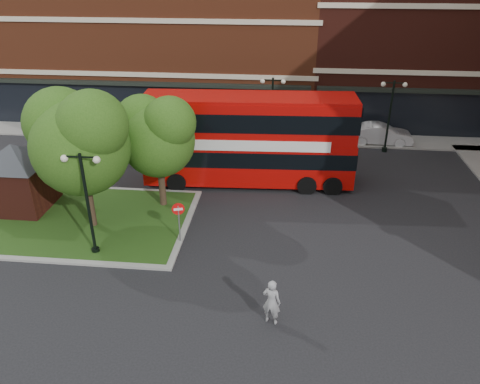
# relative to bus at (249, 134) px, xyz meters

# --- Properties ---
(ground) EXTENTS (120.00, 120.00, 0.00)m
(ground) POSITION_rel_bus_xyz_m (-0.88, -8.60, -3.06)
(ground) COLOR black
(ground) RESTS_ON ground
(pavement_far) EXTENTS (44.00, 3.00, 0.12)m
(pavement_far) POSITION_rel_bus_xyz_m (-0.88, 7.90, -3.00)
(pavement_far) COLOR slate
(pavement_far) RESTS_ON ground
(terrace_far_left) EXTENTS (26.00, 12.00, 14.00)m
(terrace_far_left) POSITION_rel_bus_xyz_m (-8.88, 15.40, 3.94)
(terrace_far_left) COLOR brown
(terrace_far_left) RESTS_ON ground
(terrace_far_right) EXTENTS (18.00, 12.00, 16.00)m
(terrace_far_right) POSITION_rel_bus_xyz_m (13.12, 15.40, 4.94)
(terrace_far_right) COLOR #471911
(terrace_far_right) RESTS_ON ground
(traffic_island) EXTENTS (12.60, 7.60, 0.15)m
(traffic_island) POSITION_rel_bus_xyz_m (-8.88, -5.60, -2.99)
(traffic_island) COLOR gray
(traffic_island) RESTS_ON ground
(kiosk) EXTENTS (6.51, 6.51, 3.60)m
(kiosk) POSITION_rel_bus_xyz_m (-11.88, -4.60, -0.75)
(kiosk) COLOR #471911
(kiosk) RESTS_ON traffic_island
(tree_island_west) EXTENTS (5.40, 4.71, 7.21)m
(tree_island_west) POSITION_rel_bus_xyz_m (-7.48, -6.03, 1.73)
(tree_island_west) COLOR #2D2116
(tree_island_west) RESTS_ON ground
(tree_island_east) EXTENTS (4.46, 3.90, 6.29)m
(tree_island_east) POSITION_rel_bus_xyz_m (-4.46, -3.54, 1.18)
(tree_island_east) COLOR #2D2116
(tree_island_east) RESTS_ON ground
(lamp_island) EXTENTS (1.72, 0.36, 5.00)m
(lamp_island) POSITION_rel_bus_xyz_m (-6.38, -8.40, -0.23)
(lamp_island) COLOR black
(lamp_island) RESTS_ON ground
(lamp_far_left) EXTENTS (1.72, 0.36, 5.00)m
(lamp_far_left) POSITION_rel_bus_xyz_m (1.12, 5.90, -0.23)
(lamp_far_left) COLOR black
(lamp_far_left) RESTS_ON ground
(lamp_far_right) EXTENTS (1.72, 0.36, 5.00)m
(lamp_far_right) POSITION_rel_bus_xyz_m (9.12, 5.90, -0.23)
(lamp_far_right) COLOR black
(lamp_far_right) RESTS_ON ground
(bus) EXTENTS (12.34, 3.36, 4.67)m
(bus) POSITION_rel_bus_xyz_m (0.00, 0.00, 0.00)
(bus) COLOR #AB0906
(bus) RESTS_ON ground
(woman) EXTENTS (0.80, 0.64, 1.90)m
(woman) POSITION_rel_bus_xyz_m (1.88, -12.10, -2.11)
(woman) COLOR gray
(woman) RESTS_ON ground
(car_silver) EXTENTS (3.85, 1.73, 1.28)m
(car_silver) POSITION_rel_bus_xyz_m (-5.34, 7.40, -2.42)
(car_silver) COLOR silver
(car_silver) RESTS_ON ground
(car_white) EXTENTS (4.54, 1.66, 1.49)m
(car_white) POSITION_rel_bus_xyz_m (9.01, 7.40, -2.32)
(car_white) COLOR silver
(car_white) RESTS_ON ground
(no_entry_sign) EXTENTS (0.59, 0.20, 2.15)m
(no_entry_sign) POSITION_rel_bus_xyz_m (-2.68, -7.10, -1.53)
(no_entry_sign) COLOR slate
(no_entry_sign) RESTS_ON ground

